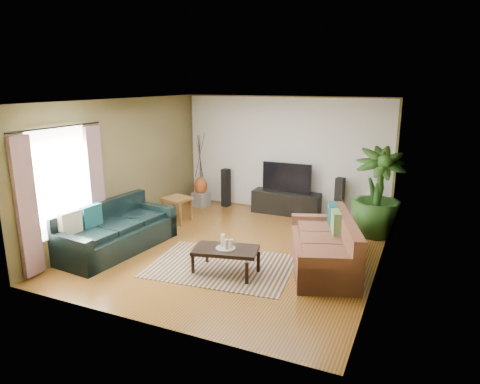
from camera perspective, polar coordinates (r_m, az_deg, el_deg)
The scene contains 28 objects.
floor at distance 7.99m, azimuth -0.59°, elevation -7.64°, with size 5.50×5.50×0.00m, color #966226.
ceiling at distance 7.41m, azimuth -0.64°, elevation 12.08°, with size 5.50×5.50×0.00m, color white.
wall_back at distance 10.11m, azimuth 5.91°, elevation 4.95°, with size 5.00×5.00×0.00m, color brown.
wall_front at distance 5.30m, azimuth -13.10°, elevation -4.15°, with size 5.00×5.00×0.00m, color brown.
wall_left at distance 8.90m, azimuth -15.43°, elevation 3.21°, with size 5.50×5.50×0.00m, color brown.
wall_right at distance 6.96m, azimuth 18.45°, elevation -0.08°, with size 5.50×5.50×0.00m, color brown.
backwall_panel at distance 10.10m, azimuth 5.89°, elevation 4.95°, with size 4.90×4.90×0.00m, color white.
window_pane at distance 7.74m, azimuth -22.79°, elevation 1.33°, with size 1.80×1.80×0.00m, color white.
curtain_near at distance 7.29m, azimuth -26.57°, elevation -1.88°, with size 0.08×0.35×2.20m, color gray.
curtain_far at distance 8.28m, azimuth -18.66°, elevation 0.72°, with size 0.08×0.35×2.20m, color gray.
curtain_rod at distance 7.57m, azimuth -23.19°, elevation 7.95°, with size 0.03×0.03×1.90m, color black.
sofa_left at distance 8.15m, azimuth -16.12°, elevation -4.60°, with size 2.27×0.97×0.85m, color black.
sofa_right at distance 7.26m, azimuth 10.98°, elevation -6.66°, with size 2.10×0.95×0.85m, color brown.
area_rug at distance 7.30m, azimuth -2.47°, elevation -9.82°, with size 2.35×1.66×0.01m, color tan.
coffee_table at distance 6.99m, azimuth -1.92°, elevation -9.12°, with size 1.03×0.56×0.42m, color black.
candle_tray at distance 6.91m, azimuth -1.94°, elevation -7.47°, with size 0.32×0.32×0.01m, color gray.
candle_tall at distance 6.92m, azimuth -2.29°, elevation -6.47°, with size 0.07×0.07×0.21m, color white.
candle_mid at distance 6.83m, azimuth -1.79°, elevation -6.97°, with size 0.07×0.07×0.16m, color beige.
candle_short at distance 6.91m, azimuth -1.20°, elevation -6.84°, with size 0.07×0.07×0.13m, color beige.
tv_stand at distance 10.07m, azimuth 6.16°, elevation -1.44°, with size 1.58×0.47×0.53m, color black.
television at distance 9.92m, azimuth 6.25°, elevation 1.92°, with size 1.16×0.06×0.68m, color black.
speaker_left at distance 10.58m, azimuth -1.89°, elevation 0.58°, with size 0.17×0.19×0.94m, color black.
speaker_right at distance 9.72m, azimuth 13.09°, elevation -0.95°, with size 0.17×0.19×0.97m, color black.
potted_plant at distance 8.87m, azimuth 17.87°, elevation -0.07°, with size 1.00×1.00×1.78m, color #244B19.
plant_pot at distance 9.08m, azimuth 17.50°, elevation -4.73°, with size 0.33×0.33×0.26m, color black.
pedestal at distance 10.67m, azimuth -5.22°, elevation -0.98°, with size 0.35×0.35×0.35m, color gray.
vase at distance 10.59m, azimuth -5.27°, elevation 0.79°, with size 0.32×0.32×0.45m, color #93411A.
side_table at distance 9.53m, azimuth -8.39°, elevation -2.34°, with size 0.52×0.52×0.55m, color brown.
Camera 1 is at (3.08, -6.73, 3.01)m, focal length 32.00 mm.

